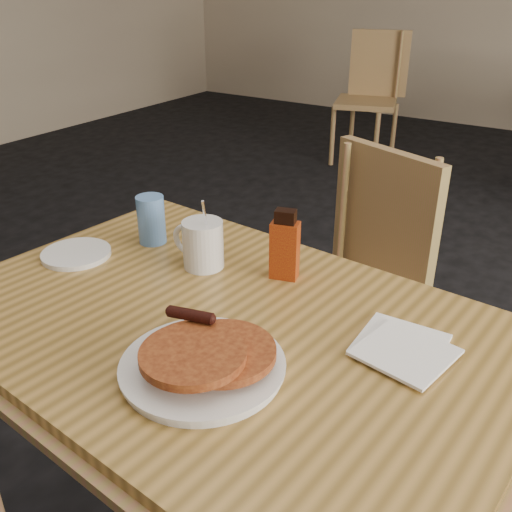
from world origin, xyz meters
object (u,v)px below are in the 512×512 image
(pancake_plate, at_px, (203,360))
(blue_tumbler, at_px, (151,220))
(coffee_mug, at_px, (202,243))
(chair_wall_extra, at_px, (372,86))
(main_table, at_px, (222,337))
(chair_main_far, at_px, (369,269))
(syrup_bottle, at_px, (285,247))

(pancake_plate, relative_size, blue_tumbler, 2.35)
(coffee_mug, bearing_deg, chair_wall_extra, 114.19)
(pancake_plate, height_order, coffee_mug, coffee_mug)
(main_table, distance_m, chair_main_far, 0.78)
(chair_main_far, xyz_separation_m, syrup_bottle, (0.01, -0.54, 0.30))
(chair_main_far, relative_size, chair_wall_extra, 0.91)
(coffee_mug, bearing_deg, chair_main_far, 82.22)
(chair_wall_extra, height_order, syrup_bottle, chair_wall_extra)
(chair_wall_extra, height_order, coffee_mug, chair_wall_extra)
(chair_wall_extra, xyz_separation_m, pancake_plate, (1.17, -3.59, 0.20))
(main_table, distance_m, coffee_mug, 0.25)
(chair_main_far, bearing_deg, pancake_plate, -64.40)
(chair_main_far, height_order, chair_wall_extra, chair_wall_extra)
(pancake_plate, xyz_separation_m, blue_tumbler, (-0.42, 0.34, 0.04))
(blue_tumbler, bearing_deg, coffee_mug, -10.89)
(chair_wall_extra, bearing_deg, blue_tumbler, -94.79)
(coffee_mug, height_order, syrup_bottle, coffee_mug)
(syrup_bottle, height_order, blue_tumbler, syrup_bottle)
(main_table, bearing_deg, syrup_bottle, 85.42)
(chair_main_far, height_order, coffee_mug, coffee_mug)
(blue_tumbler, bearing_deg, chair_wall_extra, 103.07)
(chair_main_far, height_order, pancake_plate, chair_main_far)
(chair_main_far, bearing_deg, syrup_bottle, -67.49)
(chair_main_far, relative_size, blue_tumbler, 7.41)
(coffee_mug, height_order, blue_tumbler, coffee_mug)
(syrup_bottle, xyz_separation_m, blue_tumbler, (-0.37, -0.02, -0.01))
(chair_wall_extra, distance_m, pancake_plate, 3.78)
(main_table, distance_m, blue_tumbler, 0.41)
(chair_wall_extra, relative_size, syrup_bottle, 6.11)
(main_table, xyz_separation_m, coffee_mug, (-0.17, 0.16, 0.10))
(blue_tumbler, bearing_deg, syrup_bottle, 3.15)
(chair_wall_extra, distance_m, syrup_bottle, 3.43)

